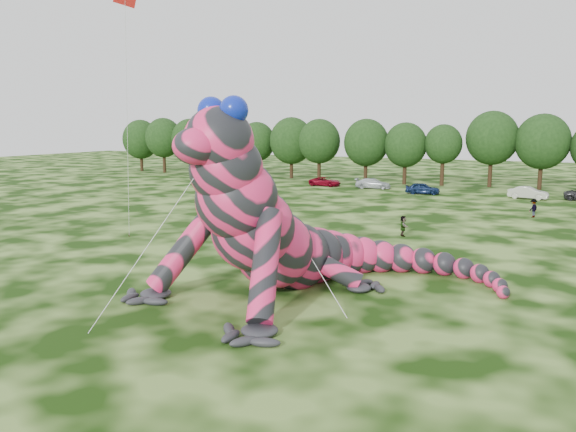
% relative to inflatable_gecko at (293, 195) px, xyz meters
% --- Properties ---
extents(ground, '(240.00, 240.00, 0.00)m').
position_rel_inflatable_gecko_xyz_m(ground, '(-3.27, -2.66, -4.97)').
color(ground, '#16330A').
rests_on(ground, ground).
extents(inflatable_gecko, '(21.93, 23.98, 9.94)m').
position_rel_inflatable_gecko_xyz_m(inflatable_gecko, '(0.00, 0.00, 0.00)').
color(inflatable_gecko, '#ED2664').
rests_on(inflatable_gecko, ground).
extents(flying_kite, '(4.27, 3.83, 17.69)m').
position_rel_inflatable_gecko_xyz_m(flying_kite, '(-14.06, 3.75, 10.54)').
color(flying_kite, red).
rests_on(flying_kite, ground).
extents(tree_0, '(6.91, 6.22, 9.51)m').
position_rel_inflatable_gecko_xyz_m(tree_0, '(-57.82, 56.58, -0.22)').
color(tree_0, black).
rests_on(tree_0, ground).
extents(tree_1, '(6.74, 6.07, 9.81)m').
position_rel_inflatable_gecko_xyz_m(tree_1, '(-51.62, 55.39, -0.07)').
color(tree_1, black).
rests_on(tree_1, ground).
extents(tree_2, '(7.04, 6.34, 9.64)m').
position_rel_inflatable_gecko_xyz_m(tree_2, '(-46.28, 56.10, -0.15)').
color(tree_2, black).
rests_on(tree_2, ground).
extents(tree_3, '(5.81, 5.23, 9.44)m').
position_rel_inflatable_gecko_xyz_m(tree_3, '(-38.98, 54.41, -0.25)').
color(tree_3, black).
rests_on(tree_3, ground).
extents(tree_4, '(6.22, 5.60, 9.06)m').
position_rel_inflatable_gecko_xyz_m(tree_4, '(-32.91, 56.05, -0.44)').
color(tree_4, black).
rests_on(tree_4, ground).
extents(tree_5, '(7.16, 6.44, 9.80)m').
position_rel_inflatable_gecko_xyz_m(tree_5, '(-26.39, 55.78, -0.07)').
color(tree_5, black).
rests_on(tree_5, ground).
extents(tree_6, '(6.52, 5.86, 9.49)m').
position_rel_inflatable_gecko_xyz_m(tree_6, '(-20.82, 54.03, -0.22)').
color(tree_6, black).
rests_on(tree_6, ground).
extents(tree_7, '(6.68, 6.01, 9.48)m').
position_rel_inflatable_gecko_xyz_m(tree_7, '(-13.35, 54.15, -0.23)').
color(tree_7, black).
rests_on(tree_7, ground).
extents(tree_8, '(6.14, 5.53, 8.94)m').
position_rel_inflatable_gecko_xyz_m(tree_8, '(-7.48, 54.33, -0.50)').
color(tree_8, black).
rests_on(tree_8, ground).
extents(tree_9, '(5.27, 4.74, 8.68)m').
position_rel_inflatable_gecko_xyz_m(tree_9, '(-2.20, 54.69, -0.63)').
color(tree_9, black).
rests_on(tree_9, ground).
extents(tree_10, '(7.09, 6.38, 10.50)m').
position_rel_inflatable_gecko_xyz_m(tree_10, '(4.13, 55.92, 0.28)').
color(tree_10, black).
rests_on(tree_10, ground).
extents(tree_11, '(7.01, 6.31, 10.07)m').
position_rel_inflatable_gecko_xyz_m(tree_11, '(10.52, 55.54, 0.06)').
color(tree_11, black).
rests_on(tree_11, ground).
extents(car_0, '(4.52, 2.22, 1.48)m').
position_rel_inflatable_gecko_xyz_m(car_0, '(-33.40, 46.17, -4.23)').
color(car_0, white).
rests_on(car_0, ground).
extents(car_1, '(4.27, 1.85, 1.37)m').
position_rel_inflatable_gecko_xyz_m(car_1, '(-27.84, 45.80, -4.29)').
color(car_1, black).
rests_on(car_1, ground).
extents(car_2, '(4.66, 2.38, 1.26)m').
position_rel_inflatable_gecko_xyz_m(car_2, '(-17.03, 47.09, -4.34)').
color(car_2, maroon).
rests_on(car_2, ground).
extents(car_3, '(5.00, 2.58, 1.39)m').
position_rel_inflatable_gecko_xyz_m(car_3, '(-9.97, 46.99, -4.28)').
color(car_3, silver).
rests_on(car_3, ground).
extents(car_4, '(4.46, 2.39, 1.44)m').
position_rel_inflatable_gecko_xyz_m(car_4, '(-2.53, 43.73, -4.25)').
color(car_4, '#102046').
rests_on(car_4, ground).
extents(car_5, '(4.56, 2.08, 1.45)m').
position_rel_inflatable_gecko_xyz_m(car_5, '(9.63, 44.33, -4.24)').
color(car_5, beige).
rests_on(car_5, ground).
extents(spectator_2, '(1.10, 1.30, 1.74)m').
position_rel_inflatable_gecko_xyz_m(spectator_2, '(10.72, 30.29, -4.10)').
color(spectator_2, gray).
rests_on(spectator_2, ground).
extents(spectator_1, '(0.94, 0.82, 1.65)m').
position_rel_inflatable_gecko_xyz_m(spectator_1, '(-11.18, 19.53, -4.14)').
color(spectator_1, gray).
rests_on(spectator_1, ground).
extents(spectator_5, '(1.05, 1.54, 1.60)m').
position_rel_inflatable_gecko_xyz_m(spectator_5, '(1.91, 16.21, -4.17)').
color(spectator_5, gray).
rests_on(spectator_5, ground).
extents(spectator_4, '(0.77, 0.92, 1.60)m').
position_rel_inflatable_gecko_xyz_m(spectator_4, '(-25.04, 33.23, -4.17)').
color(spectator_4, gray).
rests_on(spectator_4, ground).
extents(spectator_0, '(0.66, 0.45, 1.76)m').
position_rel_inflatable_gecko_xyz_m(spectator_0, '(-12.37, 20.10, -4.09)').
color(spectator_0, gray).
rests_on(spectator_0, ground).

